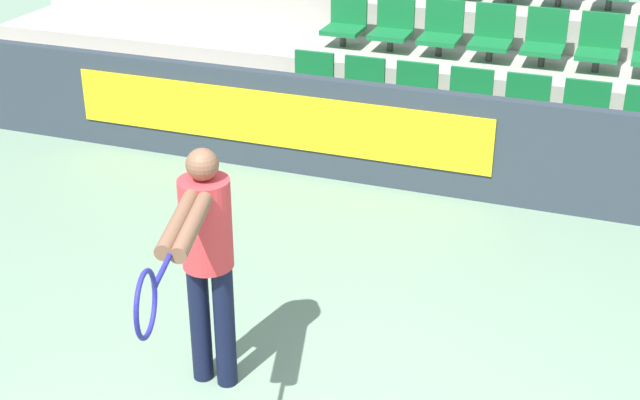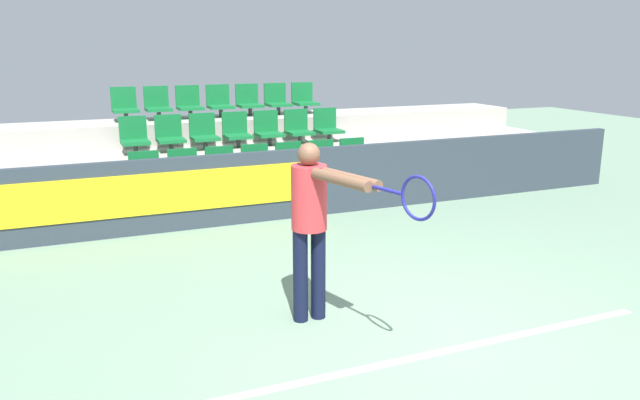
# 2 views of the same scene
# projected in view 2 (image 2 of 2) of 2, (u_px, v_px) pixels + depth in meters

# --- Properties ---
(ground_plane) EXTENTS (30.00, 30.00, 0.00)m
(ground_plane) POSITION_uv_depth(u_px,v_px,m) (434.00, 344.00, 5.09)
(ground_plane) COLOR gray
(court_baseline) EXTENTS (4.00, 0.08, 0.01)m
(court_baseline) POSITION_uv_depth(u_px,v_px,m) (443.00, 351.00, 4.97)
(court_baseline) COLOR white
(court_baseline) RESTS_ON ground
(barrier_wall) EXTENTS (11.93, 0.14, 0.97)m
(barrier_wall) POSITION_uv_depth(u_px,v_px,m) (271.00, 186.00, 8.58)
(barrier_wall) COLOR #2D3842
(barrier_wall) RESTS_ON ground
(bleacher_tier_front) EXTENTS (11.53, 1.09, 0.37)m
(bleacher_tier_front) POSITION_uv_depth(u_px,v_px,m) (260.00, 196.00, 9.23)
(bleacher_tier_front) COLOR #ADA89E
(bleacher_tier_front) RESTS_ON ground
(bleacher_tier_middle) EXTENTS (11.53, 1.09, 0.75)m
(bleacher_tier_middle) POSITION_uv_depth(u_px,v_px,m) (240.00, 171.00, 10.15)
(bleacher_tier_middle) COLOR #ADA89E
(bleacher_tier_middle) RESTS_ON ground
(bleacher_tier_back) EXTENTS (11.53, 1.09, 1.12)m
(bleacher_tier_back) POSITION_uv_depth(u_px,v_px,m) (223.00, 149.00, 11.08)
(bleacher_tier_back) COLOR #ADA89E
(bleacher_tier_back) RESTS_ON ground
(stadium_chair_0) EXTENTS (0.41, 0.43, 0.56)m
(stadium_chair_0) POSITION_uv_depth(u_px,v_px,m) (146.00, 174.00, 8.63)
(stadium_chair_0) COLOR #333333
(stadium_chair_0) RESTS_ON bleacher_tier_front
(stadium_chair_1) EXTENTS (0.41, 0.43, 0.56)m
(stadium_chair_1) POSITION_uv_depth(u_px,v_px,m) (185.00, 171.00, 8.83)
(stadium_chair_1) COLOR #333333
(stadium_chair_1) RESTS_ON bleacher_tier_front
(stadium_chair_2) EXTENTS (0.41, 0.43, 0.56)m
(stadium_chair_2) POSITION_uv_depth(u_px,v_px,m) (222.00, 169.00, 9.03)
(stadium_chair_2) COLOR #333333
(stadium_chair_2) RESTS_ON bleacher_tier_front
(stadium_chair_3) EXTENTS (0.41, 0.43, 0.56)m
(stadium_chair_3) POSITION_uv_depth(u_px,v_px,m) (257.00, 166.00, 9.23)
(stadium_chair_3) COLOR #333333
(stadium_chair_3) RESTS_ON bleacher_tier_front
(stadium_chair_4) EXTENTS (0.41, 0.43, 0.56)m
(stadium_chair_4) POSITION_uv_depth(u_px,v_px,m) (291.00, 163.00, 9.44)
(stadium_chair_4) COLOR #333333
(stadium_chair_4) RESTS_ON bleacher_tier_front
(stadium_chair_5) EXTENTS (0.41, 0.43, 0.56)m
(stadium_chair_5) POSITION_uv_depth(u_px,v_px,m) (324.00, 161.00, 9.64)
(stadium_chair_5) COLOR #333333
(stadium_chair_5) RESTS_ON bleacher_tier_front
(stadium_chair_6) EXTENTS (0.41, 0.43, 0.56)m
(stadium_chair_6) POSITION_uv_depth(u_px,v_px,m) (355.00, 158.00, 9.84)
(stadium_chair_6) COLOR #333333
(stadium_chair_6) RESTS_ON bleacher_tier_front
(stadium_chair_7) EXTENTS (0.41, 0.43, 0.56)m
(stadium_chair_7) POSITION_uv_depth(u_px,v_px,m) (134.00, 137.00, 9.51)
(stadium_chair_7) COLOR #333333
(stadium_chair_7) RESTS_ON bleacher_tier_middle
(stadium_chair_8) EXTENTS (0.41, 0.43, 0.56)m
(stadium_chair_8) POSITION_uv_depth(u_px,v_px,m) (170.00, 135.00, 9.71)
(stadium_chair_8) COLOR #333333
(stadium_chair_8) RESTS_ON bleacher_tier_middle
(stadium_chair_9) EXTENTS (0.41, 0.43, 0.56)m
(stadium_chair_9) POSITION_uv_depth(u_px,v_px,m) (204.00, 133.00, 9.91)
(stadium_chair_9) COLOR #333333
(stadium_chair_9) RESTS_ON bleacher_tier_middle
(stadium_chair_10) EXTENTS (0.41, 0.43, 0.56)m
(stadium_chair_10) POSITION_uv_depth(u_px,v_px,m) (237.00, 131.00, 10.12)
(stadium_chair_10) COLOR #333333
(stadium_chair_10) RESTS_ON bleacher_tier_middle
(stadium_chair_11) EXTENTS (0.41, 0.43, 0.56)m
(stadium_chair_11) POSITION_uv_depth(u_px,v_px,m) (268.00, 130.00, 10.32)
(stadium_chair_11) COLOR #333333
(stadium_chair_11) RESTS_ON bleacher_tier_middle
(stadium_chair_12) EXTENTS (0.41, 0.43, 0.56)m
(stadium_chair_12) POSITION_uv_depth(u_px,v_px,m) (298.00, 128.00, 10.52)
(stadium_chair_12) COLOR #333333
(stadium_chair_12) RESTS_ON bleacher_tier_middle
(stadium_chair_13) EXTENTS (0.41, 0.43, 0.56)m
(stadium_chair_13) POSITION_uv_depth(u_px,v_px,m) (328.00, 126.00, 10.72)
(stadium_chair_13) COLOR #333333
(stadium_chair_13) RESTS_ON bleacher_tier_middle
(stadium_chair_14) EXTENTS (0.41, 0.43, 0.56)m
(stadium_chair_14) POSITION_uv_depth(u_px,v_px,m) (125.00, 106.00, 10.39)
(stadium_chair_14) COLOR #333333
(stadium_chair_14) RESTS_ON bleacher_tier_back
(stadium_chair_15) EXTENTS (0.41, 0.43, 0.56)m
(stadium_chair_15) POSITION_uv_depth(u_px,v_px,m) (158.00, 105.00, 10.59)
(stadium_chair_15) COLOR #333333
(stadium_chair_15) RESTS_ON bleacher_tier_back
(stadium_chair_16) EXTENTS (0.41, 0.43, 0.56)m
(stadium_chair_16) POSITION_uv_depth(u_px,v_px,m) (189.00, 104.00, 10.80)
(stadium_chair_16) COLOR #333333
(stadium_chair_16) RESTS_ON bleacher_tier_back
(stadium_chair_17) EXTENTS (0.41, 0.43, 0.56)m
(stadium_chair_17) POSITION_uv_depth(u_px,v_px,m) (220.00, 102.00, 11.00)
(stadium_chair_17) COLOR #333333
(stadium_chair_17) RESTS_ON bleacher_tier_back
(stadium_chair_18) EXTENTS (0.41, 0.43, 0.56)m
(stadium_chair_18) POSITION_uv_depth(u_px,v_px,m) (249.00, 101.00, 11.20)
(stadium_chair_18) COLOR #333333
(stadium_chair_18) RESTS_ON bleacher_tier_back
(stadium_chair_19) EXTENTS (0.41, 0.43, 0.56)m
(stadium_chair_19) POSITION_uv_depth(u_px,v_px,m) (277.00, 100.00, 11.40)
(stadium_chair_19) COLOR #333333
(stadium_chair_19) RESTS_ON bleacher_tier_back
(stadium_chair_20) EXTENTS (0.41, 0.43, 0.56)m
(stadium_chair_20) POSITION_uv_depth(u_px,v_px,m) (304.00, 99.00, 11.60)
(stadium_chair_20) COLOR #333333
(stadium_chair_20) RESTS_ON bleacher_tier_back
(tennis_player) EXTENTS (0.53, 1.52, 1.58)m
(tennis_player) POSITION_uv_depth(u_px,v_px,m) (315.00, 215.00, 5.26)
(tennis_player) COLOR black
(tennis_player) RESTS_ON ground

